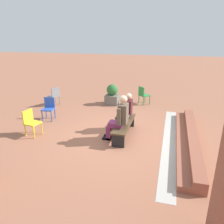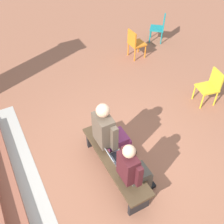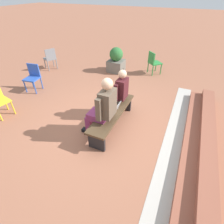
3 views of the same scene
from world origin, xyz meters
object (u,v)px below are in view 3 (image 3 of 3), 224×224
(plastic_chair_near_bench_right, at_px, (33,76))
(person_student, at_px, (118,92))
(plastic_chair_near_bench_left, at_px, (50,58))
(person_adult, at_px, (103,107))
(bench, at_px, (112,115))
(laptop, at_px, (114,109))
(plastic_chair_far_left, at_px, (154,62))
(planter, at_px, (116,60))

(plastic_chair_near_bench_right, bearing_deg, person_student, 85.90)
(plastic_chair_near_bench_left, bearing_deg, person_adult, 54.39)
(bench, relative_size, person_student, 1.39)
(laptop, bearing_deg, plastic_chair_near_bench_left, -121.05)
(laptop, bearing_deg, plastic_chair_near_bench_right, -101.91)
(person_adult, distance_m, plastic_chair_near_bench_left, 4.57)
(plastic_chair_far_left, relative_size, plastic_chair_near_bench_left, 1.00)
(planter, bearing_deg, person_adult, 18.74)
(laptop, relative_size, plastic_chair_far_left, 0.38)
(plastic_chair_far_left, xyz_separation_m, planter, (0.36, -1.39, -0.04))
(planter, bearing_deg, bench, 21.70)
(person_adult, relative_size, laptop, 4.48)
(plastic_chair_near_bench_left, height_order, planter, planter)
(plastic_chair_near_bench_left, xyz_separation_m, planter, (-0.89, 2.50, -0.04))
(laptop, bearing_deg, planter, -157.91)
(planter, bearing_deg, plastic_chair_far_left, 104.36)
(plastic_chair_near_bench_right, relative_size, planter, 0.89)
(person_student, xyz_separation_m, plastic_chair_near_bench_left, (-1.84, -3.71, -0.22))
(person_adult, distance_m, laptop, 0.46)
(bench, xyz_separation_m, plastic_chair_near_bench_left, (-2.31, -3.78, 0.13))
(person_adult, relative_size, plastic_chair_near_bench_left, 1.71)
(plastic_chair_near_bench_left, relative_size, plastic_chair_near_bench_right, 1.00)
(person_student, xyz_separation_m, plastic_chair_near_bench_right, (-0.22, -3.03, -0.22))
(bench, bearing_deg, person_student, -172.22)
(person_student, bearing_deg, bench, 7.78)
(plastic_chair_far_left, xyz_separation_m, plastic_chair_near_bench_left, (1.25, -3.90, 0.00))
(person_adult, height_order, planter, person_adult)
(person_student, xyz_separation_m, planter, (-2.73, -1.21, -0.26))
(laptop, xyz_separation_m, planter, (-3.17, -1.29, -0.06))
(person_adult, distance_m, planter, 3.75)
(laptop, distance_m, plastic_chair_far_left, 3.53)
(person_adult, distance_m, plastic_chair_far_left, 3.91)
(bench, distance_m, plastic_chair_far_left, 3.56)
(planter, bearing_deg, person_student, 23.89)
(laptop, xyz_separation_m, plastic_chair_near_bench_right, (-0.66, -3.11, -0.02))
(person_student, xyz_separation_m, person_adult, (0.81, -0.01, 0.06))
(planter, bearing_deg, laptop, 22.09)
(plastic_chair_far_left, bearing_deg, bench, -1.91)
(laptop, xyz_separation_m, plastic_chair_far_left, (-3.53, 0.11, -0.02))
(person_student, bearing_deg, plastic_chair_near_bench_left, -116.40)
(plastic_chair_near_bench_left, bearing_deg, bench, 58.51)
(person_adult, height_order, plastic_chair_far_left, person_adult)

